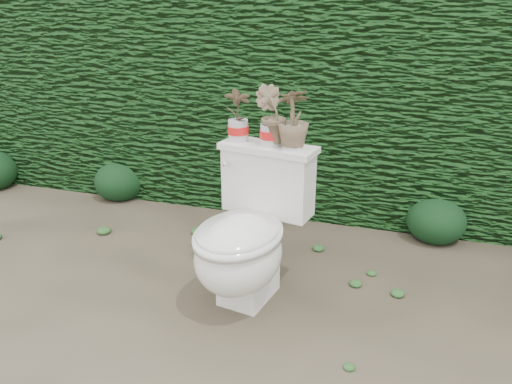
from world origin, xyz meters
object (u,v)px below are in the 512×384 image
(potted_plant_left, at_px, (238,116))
(potted_plant_right, at_px, (294,121))
(potted_plant_center, at_px, (271,117))
(toilet, at_px, (246,238))

(potted_plant_left, height_order, potted_plant_right, potted_plant_right)
(potted_plant_right, bearing_deg, potted_plant_center, -42.86)
(potted_plant_left, relative_size, potted_plant_right, 0.94)
(toilet, relative_size, potted_plant_right, 2.76)
(potted_plant_center, bearing_deg, potted_plant_left, -5.51)
(toilet, height_order, potted_plant_right, potted_plant_right)
(toilet, bearing_deg, potted_plant_right, 60.46)
(potted_plant_center, distance_m, potted_plant_right, 0.12)
(potted_plant_left, height_order, potted_plant_center, potted_plant_center)
(potted_plant_center, height_order, potted_plant_right, potted_plant_center)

